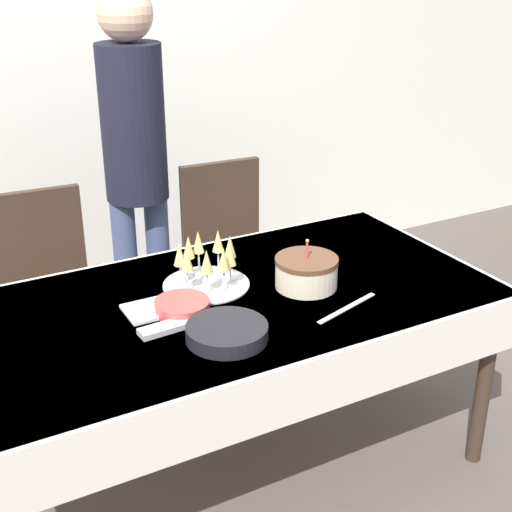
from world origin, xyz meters
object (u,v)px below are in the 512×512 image
(champagne_tray, at_px, (207,262))
(plate_stack_dessert, at_px, (182,306))
(birthday_cake, at_px, (306,272))
(person_standing, at_px, (135,150))
(dining_chair_far_right, at_px, (230,254))
(plate_stack_main, at_px, (227,332))
(dining_chair_far_left, at_px, (47,293))

(champagne_tray, height_order, plate_stack_dessert, champagne_tray)
(birthday_cake, xyz_separation_m, person_standing, (-0.29, 0.97, 0.26))
(birthday_cake, bearing_deg, champagne_tray, 150.30)
(dining_chair_far_right, xyz_separation_m, champagne_tray, (-0.43, -0.69, 0.33))
(dining_chair_far_right, xyz_separation_m, birthday_cake, (-0.12, -0.87, 0.29))
(birthday_cake, height_order, plate_stack_main, birthday_cake)
(plate_stack_dessert, height_order, person_standing, person_standing)
(dining_chair_far_left, relative_size, person_standing, 0.54)
(birthday_cake, xyz_separation_m, champagne_tray, (-0.31, 0.18, 0.04))
(dining_chair_far_right, bearing_deg, person_standing, 166.34)
(birthday_cake, distance_m, person_standing, 1.04)
(person_standing, bearing_deg, champagne_tray, -91.85)
(champagne_tray, xyz_separation_m, person_standing, (0.03, 0.79, 0.22))
(dining_chair_far_left, height_order, person_standing, person_standing)
(plate_stack_main, height_order, plate_stack_dessert, plate_stack_main)
(plate_stack_dessert, bearing_deg, champagne_tray, 41.55)
(plate_stack_dessert, bearing_deg, person_standing, 78.70)
(birthday_cake, distance_m, plate_stack_main, 0.47)
(dining_chair_far_left, distance_m, person_standing, 0.73)
(birthday_cake, relative_size, champagne_tray, 0.72)
(dining_chair_far_right, height_order, plate_stack_main, dining_chair_far_right)
(dining_chair_far_right, bearing_deg, plate_stack_main, -116.92)
(dining_chair_far_right, bearing_deg, champagne_tray, -122.21)
(champagne_tray, bearing_deg, plate_stack_main, -105.90)
(champagne_tray, bearing_deg, person_standing, 88.15)
(champagne_tray, height_order, plate_stack_main, champagne_tray)
(person_standing, bearing_deg, birthday_cake, -73.41)
(dining_chair_far_right, bearing_deg, birthday_cake, -97.90)
(dining_chair_far_left, height_order, plate_stack_main, dining_chair_far_left)
(champagne_tray, relative_size, person_standing, 0.18)
(plate_stack_main, xyz_separation_m, person_standing, (0.13, 1.17, 0.29))
(birthday_cake, bearing_deg, plate_stack_main, -154.69)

